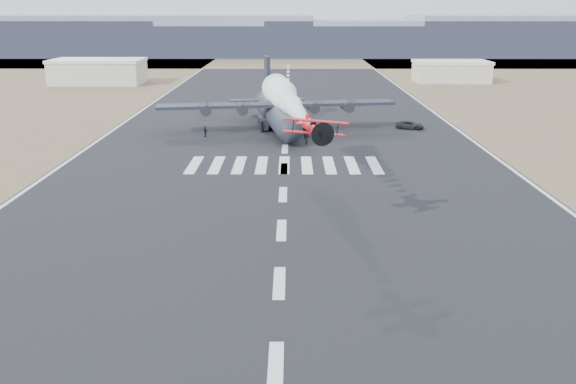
{
  "coord_description": "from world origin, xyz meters",
  "views": [
    {
      "loc": [
        0.86,
        -32.85,
        20.06
      ],
      "look_at": [
        0.62,
        23.05,
        4.0
      ],
      "focal_mm": 40.0,
      "sensor_mm": 36.0,
      "label": 1
    }
  ],
  "objects_px": {
    "crew_f": "(262,127)",
    "crew_h": "(315,130)",
    "crew_e": "(307,132)",
    "crew_d": "(205,131)",
    "support_vehicle": "(410,125)",
    "crew_a": "(304,128)",
    "hangar_left": "(98,71)",
    "crew_g": "(289,131)",
    "hangar_right": "(451,71)",
    "crew_b": "(305,134)",
    "crew_c": "(325,127)",
    "transport_aircraft": "(275,112)",
    "aerobatic_biplane": "(314,128)"
  },
  "relations": [
    {
      "from": "crew_d",
      "to": "crew_f",
      "type": "distance_m",
      "value": 9.87
    },
    {
      "from": "crew_a",
      "to": "crew_f",
      "type": "relative_size",
      "value": 0.93
    },
    {
      "from": "crew_f",
      "to": "crew_g",
      "type": "height_order",
      "value": "crew_f"
    },
    {
      "from": "aerobatic_biplane",
      "to": "transport_aircraft",
      "type": "relative_size",
      "value": 0.15
    },
    {
      "from": "crew_f",
      "to": "crew_c",
      "type": "bearing_deg",
      "value": -112.89
    },
    {
      "from": "transport_aircraft",
      "to": "support_vehicle",
      "type": "xyz_separation_m",
      "value": [
        23.19,
        0.09,
        -2.32
      ]
    },
    {
      "from": "crew_b",
      "to": "crew_d",
      "type": "bearing_deg",
      "value": -65.89
    },
    {
      "from": "hangar_right",
      "to": "transport_aircraft",
      "type": "bearing_deg",
      "value": -123.03
    },
    {
      "from": "crew_f",
      "to": "crew_h",
      "type": "relative_size",
      "value": 1.19
    },
    {
      "from": "crew_c",
      "to": "crew_e",
      "type": "xyz_separation_m",
      "value": [
        -3.01,
        -4.01,
        0.02
      ]
    },
    {
      "from": "hangar_right",
      "to": "crew_e",
      "type": "height_order",
      "value": "hangar_right"
    },
    {
      "from": "hangar_left",
      "to": "aerobatic_biplane",
      "type": "distance_m",
      "value": 133.72
    },
    {
      "from": "support_vehicle",
      "to": "crew_f",
      "type": "bearing_deg",
      "value": 117.66
    },
    {
      "from": "aerobatic_biplane",
      "to": "support_vehicle",
      "type": "bearing_deg",
      "value": 62.94
    },
    {
      "from": "crew_a",
      "to": "crew_h",
      "type": "distance_m",
      "value": 2.19
    },
    {
      "from": "hangar_right",
      "to": "crew_e",
      "type": "distance_m",
      "value": 91.18
    },
    {
      "from": "crew_e",
      "to": "crew_f",
      "type": "relative_size",
      "value": 0.91
    },
    {
      "from": "transport_aircraft",
      "to": "hangar_left",
      "type": "bearing_deg",
      "value": 117.04
    },
    {
      "from": "hangar_left",
      "to": "crew_a",
      "type": "distance_m",
      "value": 91.06
    },
    {
      "from": "crew_c",
      "to": "crew_d",
      "type": "relative_size",
      "value": 0.97
    },
    {
      "from": "crew_a",
      "to": "support_vehicle",
      "type": "bearing_deg",
      "value": -75.39
    },
    {
      "from": "crew_a",
      "to": "hangar_right",
      "type": "bearing_deg",
      "value": -26.93
    },
    {
      "from": "crew_e",
      "to": "crew_h",
      "type": "bearing_deg",
      "value": -101.24
    },
    {
      "from": "aerobatic_biplane",
      "to": "crew_c",
      "type": "height_order",
      "value": "aerobatic_biplane"
    },
    {
      "from": "hangar_left",
      "to": "crew_h",
      "type": "xyz_separation_m",
      "value": [
        56.87,
        -73.74,
        -2.61
      ]
    },
    {
      "from": "hangar_left",
      "to": "crew_b",
      "type": "xyz_separation_m",
      "value": [
        55.07,
        -77.32,
        -2.62
      ]
    },
    {
      "from": "transport_aircraft",
      "to": "crew_a",
      "type": "distance_m",
      "value": 6.62
    },
    {
      "from": "crew_b",
      "to": "crew_e",
      "type": "relative_size",
      "value": 0.91
    },
    {
      "from": "crew_e",
      "to": "crew_d",
      "type": "bearing_deg",
      "value": 23.55
    },
    {
      "from": "crew_d",
      "to": "crew_e",
      "type": "xyz_separation_m",
      "value": [
        16.52,
        -0.06,
        -0.0
      ]
    },
    {
      "from": "hangar_right",
      "to": "crew_a",
      "type": "distance_m",
      "value": 88.59
    },
    {
      "from": "hangar_right",
      "to": "support_vehicle",
      "type": "bearing_deg",
      "value": -108.51
    },
    {
      "from": "crew_c",
      "to": "crew_e",
      "type": "relative_size",
      "value": 0.97
    },
    {
      "from": "support_vehicle",
      "to": "crew_a",
      "type": "xyz_separation_m",
      "value": [
        -18.34,
        -4.09,
        0.21
      ]
    },
    {
      "from": "aerobatic_biplane",
      "to": "crew_a",
      "type": "xyz_separation_m",
      "value": [
        0.16,
        49.29,
        -8.93
      ]
    },
    {
      "from": "crew_b",
      "to": "crew_h",
      "type": "distance_m",
      "value": 4.01
    },
    {
      "from": "hangar_left",
      "to": "crew_b",
      "type": "relative_size",
      "value": 15.5
    },
    {
      "from": "transport_aircraft",
      "to": "crew_a",
      "type": "relative_size",
      "value": 22.86
    },
    {
      "from": "transport_aircraft",
      "to": "crew_b",
      "type": "relative_size",
      "value": 25.37
    },
    {
      "from": "crew_b",
      "to": "crew_d",
      "type": "height_order",
      "value": "crew_d"
    },
    {
      "from": "crew_h",
      "to": "aerobatic_biplane",
      "type": "bearing_deg",
      "value": 159.29
    },
    {
      "from": "crew_e",
      "to": "crew_c",
      "type": "bearing_deg",
      "value": -103.16
    },
    {
      "from": "hangar_right",
      "to": "crew_h",
      "type": "xyz_separation_m",
      "value": [
        -41.13,
        -78.74,
        -2.21
      ]
    },
    {
      "from": "hangar_right",
      "to": "aerobatic_biplane",
      "type": "distance_m",
      "value": 134.05
    },
    {
      "from": "crew_c",
      "to": "crew_e",
      "type": "bearing_deg",
      "value": 137.59
    },
    {
      "from": "aerobatic_biplane",
      "to": "crew_b",
      "type": "height_order",
      "value": "aerobatic_biplane"
    },
    {
      "from": "crew_a",
      "to": "crew_d",
      "type": "distance_m",
      "value": 16.39
    },
    {
      "from": "hangar_left",
      "to": "crew_a",
      "type": "relative_size",
      "value": 13.97
    },
    {
      "from": "hangar_left",
      "to": "crew_c",
      "type": "bearing_deg",
      "value": -50.75
    },
    {
      "from": "hangar_left",
      "to": "transport_aircraft",
      "type": "bearing_deg",
      "value": -53.73
    }
  ]
}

